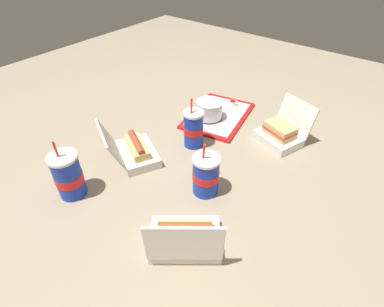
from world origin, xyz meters
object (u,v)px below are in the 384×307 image
object	(u,v)px
cake_container	(209,110)
clamshell_sandwich_left	(281,133)
soda_cup_right	(68,176)
soda_cup_corner	(194,129)
plastic_fork	(234,117)
soda_cup_front	(206,175)
ketchup_cup	(233,103)
clamshell_hotdog_back	(185,237)
clamshell_hotdog_corner	(134,151)
food_tray	(218,115)

from	to	relation	value
cake_container	clamshell_sandwich_left	bearing A→B (deg)	97.84
soda_cup_right	soda_cup_corner	distance (m)	0.52
plastic_fork	soda_cup_corner	distance (m)	0.29
plastic_fork	soda_cup_front	distance (m)	0.50
ketchup_cup	clamshell_hotdog_back	xyz separation A→B (m)	(0.79, 0.33, 0.02)
clamshell_hotdog_corner	food_tray	bearing A→B (deg)	169.98
ketchup_cup	clamshell_hotdog_back	bearing A→B (deg)	22.59
clamshell_sandwich_left	clamshell_hotdog_corner	bearing A→B (deg)	-41.02
clamshell_hotdog_corner	soda_cup_corner	bearing A→B (deg)	150.04
clamshell_sandwich_left	soda_cup_corner	bearing A→B (deg)	-48.52
cake_container	plastic_fork	bearing A→B (deg)	128.72
food_tray	ketchup_cup	bearing A→B (deg)	175.99
clamshell_hotdog_back	clamshell_sandwich_left	distance (m)	0.67
clamshell_hotdog_back	clamshell_hotdog_corner	bearing A→B (deg)	-114.69
clamshell_hotdog_corner	clamshell_sandwich_left	bearing A→B (deg)	138.98
food_tray	clamshell_hotdog_back	size ratio (longest dim) A/B	1.57
clamshell_hotdog_back	clamshell_hotdog_corner	distance (m)	0.46
plastic_fork	clamshell_hotdog_corner	size ratio (longest dim) A/B	0.41
food_tray	plastic_fork	world-z (taller)	plastic_fork
clamshell_hotdog_corner	clamshell_hotdog_back	bearing A→B (deg)	65.31
plastic_fork	clamshell_sandwich_left	xyz separation A→B (m)	(0.03, 0.25, 0.03)
cake_container	soda_cup_corner	world-z (taller)	soda_cup_corner
ketchup_cup	soda_cup_right	bearing A→B (deg)	-8.25
clamshell_sandwich_left	food_tray	bearing A→B (deg)	-90.89
ketchup_cup	soda_cup_corner	bearing A→B (deg)	5.45
cake_container	soda_cup_corner	size ratio (longest dim) A/B	0.57
clamshell_hotdog_back	plastic_fork	bearing A→B (deg)	-159.49
food_tray	clamshell_sandwich_left	world-z (taller)	clamshell_sandwich_left
cake_container	ketchup_cup	distance (m)	0.18
food_tray	clamshell_sandwich_left	xyz separation A→B (m)	(0.01, 0.33, 0.04)
clamshell_hotdog_corner	soda_cup_front	xyz separation A→B (m)	(-0.03, 0.33, 0.04)
soda_cup_right	plastic_fork	bearing A→B (deg)	165.88
cake_container	ketchup_cup	xyz separation A→B (m)	(-0.17, 0.03, -0.03)
plastic_fork	clamshell_hotdog_corner	bearing A→B (deg)	-37.98
food_tray	soda_cup_front	distance (m)	0.52
soda_cup_front	soda_cup_right	bearing A→B (deg)	-50.50
ketchup_cup	plastic_fork	xyz separation A→B (m)	(0.09, 0.07, -0.01)
plastic_fork	soda_cup_right	xyz separation A→B (m)	(0.77, -0.19, 0.07)
food_tray	soda_cup_right	size ratio (longest dim) A/B	1.80
cake_container	soda_cup_front	world-z (taller)	soda_cup_front
cake_container	soda_cup_right	distance (m)	0.70
plastic_fork	clamshell_hotdog_corner	xyz separation A→B (m)	(0.50, -0.16, 0.02)
food_tray	soda_cup_corner	distance (m)	0.27
food_tray	soda_cup_right	bearing A→B (deg)	-8.91
clamshell_hotdog_back	soda_cup_front	xyz separation A→B (m)	(-0.22, -0.09, 0.04)
food_tray	soda_cup_right	world-z (taller)	soda_cup_right
cake_container	soda_cup_right	size ratio (longest dim) A/B	0.55
ketchup_cup	soda_cup_front	distance (m)	0.62
food_tray	plastic_fork	size ratio (longest dim) A/B	3.77
clamshell_hotdog_corner	soda_cup_corner	xyz separation A→B (m)	(-0.22, 0.13, 0.04)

